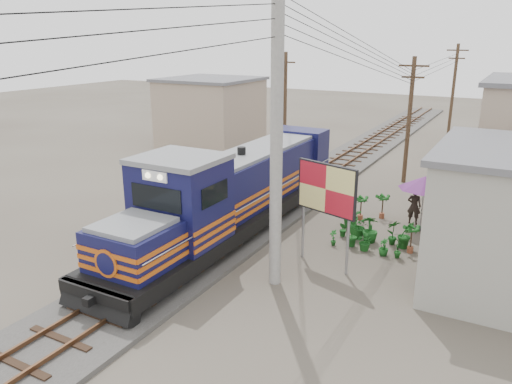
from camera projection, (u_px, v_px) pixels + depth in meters
The scene contains 14 objects.
ground at pixel (199, 256), 19.00m from camera, with size 120.00×120.00×0.00m, color #473F35.
ballast at pixel (304, 187), 27.35m from camera, with size 3.60×70.00×0.16m, color #595651.
track at pixel (304, 184), 27.30m from camera, with size 1.15×70.00×0.12m.
locomotive at pixel (235, 194), 20.76m from camera, with size 2.93×15.93×3.95m.
utility_pole_main at pixel (276, 137), 15.49m from camera, with size 0.40×0.40×10.00m.
wooden_pole_mid at pixel (409, 118), 27.56m from camera, with size 1.60×0.24×7.00m.
wooden_pole_far at pixel (453, 91), 39.07m from camera, with size 1.60×0.24×7.50m.
wooden_pole_left at pixel (285, 100), 35.27m from camera, with size 1.60×0.24×7.00m.
power_lines at pixel (293, 46), 23.92m from camera, with size 9.65×19.00×3.30m.
shophouse_left at pixel (211, 114), 36.21m from camera, with size 6.30×6.30×5.20m.
billboard at pixel (326, 191), 17.40m from camera, with size 2.40×0.85×3.82m.
market_umbrella at pixel (425, 183), 20.97m from camera, with size 2.33×2.33×2.40m.
vendor at pixel (414, 206), 22.06m from camera, with size 0.60×0.39×1.65m, color black.
plant_nursery at pixel (365, 228), 20.41m from camera, with size 3.64×3.08×1.12m.
Camera 1 is at (10.29, -14.22, 7.99)m, focal length 35.00 mm.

